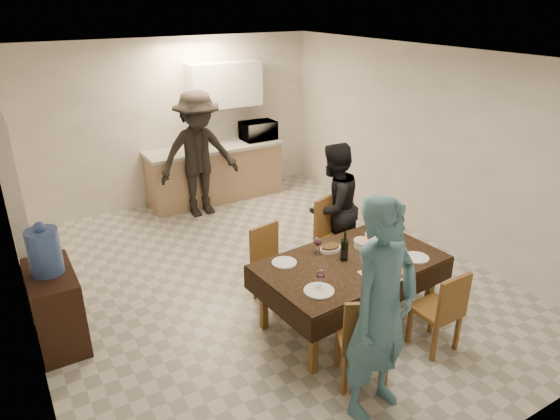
{
  "coord_description": "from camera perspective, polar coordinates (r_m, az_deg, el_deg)",
  "views": [
    {
      "loc": [
        -2.5,
        -4.58,
        3.17
      ],
      "look_at": [
        0.06,
        -0.3,
        1.01
      ],
      "focal_mm": 32.0,
      "sensor_mm": 36.0,
      "label": 1
    }
  ],
  "objects": [
    {
      "name": "floor",
      "position": [
        6.11,
        -1.96,
        -7.9
      ],
      "size": [
        5.0,
        6.0,
        0.02
      ],
      "primitive_type": "cube",
      "color": "silver",
      "rests_on": "ground"
    },
    {
      "name": "stub_partition",
      "position": [
        6.16,
        -28.09,
        0.38
      ],
      "size": [
        0.15,
        1.4,
        2.1
      ],
      "primitive_type": "cube",
      "color": "silver",
      "rests_on": "floor"
    },
    {
      "name": "plate_near_right",
      "position": [
        5.25,
        15.32,
        -5.27
      ],
      "size": [
        0.25,
        0.25,
        0.01
      ],
      "primitive_type": "cylinder",
      "color": "silver",
      "rests_on": "dining_table"
    },
    {
      "name": "chair_near_left",
      "position": [
        4.37,
        10.25,
        -13.51
      ],
      "size": [
        0.57,
        0.6,
        0.51
      ],
      "rotation": [
        0.0,
        0.0,
        -0.48
      ],
      "color": "brown",
      "rests_on": "floor"
    },
    {
      "name": "upper_cabinet",
      "position": [
        8.25,
        -6.33,
        14.04
      ],
      "size": [
        1.2,
        0.34,
        0.7
      ],
      "primitive_type": "cube",
      "color": "white",
      "rests_on": "wall_back"
    },
    {
      "name": "wine_glass_c",
      "position": [
        5.13,
        4.32,
        -4.05
      ],
      "size": [
        0.08,
        0.08,
        0.19
      ],
      "primitive_type": null,
      "color": "white",
      "rests_on": "dining_table"
    },
    {
      "name": "chair_near_right",
      "position": [
        4.95,
        18.23,
        -10.23
      ],
      "size": [
        0.4,
        0.4,
        0.46
      ],
      "rotation": [
        0.0,
        0.0,
        0.02
      ],
      "color": "brown",
      "rests_on": "floor"
    },
    {
      "name": "wine_bottle",
      "position": [
        5.0,
        7.4,
        -4.11
      ],
      "size": [
        0.08,
        0.08,
        0.31
      ],
      "primitive_type": null,
      "color": "black",
      "rests_on": "dining_table"
    },
    {
      "name": "wall_front",
      "position": [
        3.5,
        22.82,
        -10.99
      ],
      "size": [
        5.0,
        0.02,
        2.6
      ],
      "primitive_type": "cube",
      "color": "white",
      "rests_on": "floor"
    },
    {
      "name": "water_jug",
      "position": [
        5.09,
        -25.32,
        -4.34
      ],
      "size": [
        0.29,
        0.29,
        0.44
      ],
      "primitive_type": "cylinder",
      "color": "#4367BE",
      "rests_on": "console"
    },
    {
      "name": "salad_bowl",
      "position": [
        5.35,
        9.45,
        -3.78
      ],
      "size": [
        0.19,
        0.19,
        0.08
      ],
      "primitive_type": "cylinder",
      "color": "silver",
      "rests_on": "dining_table"
    },
    {
      "name": "wine_glass_b",
      "position": [
        5.52,
        11.02,
        -2.41
      ],
      "size": [
        0.08,
        0.08,
        0.17
      ],
      "primitive_type": null,
      "color": "white",
      "rests_on": "dining_table"
    },
    {
      "name": "wall_left",
      "position": [
        4.95,
        -28.39,
        -1.8
      ],
      "size": [
        0.02,
        6.0,
        2.6
      ],
      "primitive_type": "cube",
      "color": "white",
      "rests_on": "floor"
    },
    {
      "name": "plate_near_left",
      "position": [
        4.54,
        4.48,
        -9.19
      ],
      "size": [
        0.28,
        0.28,
        0.02
      ],
      "primitive_type": "cylinder",
      "color": "silver",
      "rests_on": "dining_table"
    },
    {
      "name": "kitchen_base_cabinet",
      "position": [
        8.36,
        -7.36,
        4.05
      ],
      "size": [
        2.2,
        0.6,
        0.86
      ],
      "primitive_type": "cube",
      "color": "#A17E60",
      "rests_on": "floor"
    },
    {
      "name": "kitchen_worktop",
      "position": [
        8.22,
        -7.52,
        7.04
      ],
      "size": [
        2.24,
        0.64,
        0.05
      ],
      "primitive_type": "cube",
      "color": "beige",
      "rests_on": "kitchen_base_cabinet"
    },
    {
      "name": "plate_far_left",
      "position": [
        4.97,
        0.49,
        -6.03
      ],
      "size": [
        0.25,
        0.25,
        0.01
      ],
      "primitive_type": "cylinder",
      "color": "silver",
      "rests_on": "dining_table"
    },
    {
      "name": "water_pitcher",
      "position": [
        5.2,
        11.54,
        -3.99
      ],
      "size": [
        0.13,
        0.13,
        0.2
      ],
      "primitive_type": "cylinder",
      "color": "white",
      "rests_on": "dining_table"
    },
    {
      "name": "person_far",
      "position": [
        6.08,
        6.08,
        0.32
      ],
      "size": [
        0.91,
        0.79,
        1.6
      ],
      "primitive_type": "imported",
      "rotation": [
        0.0,
        0.0,
        3.41
      ],
      "color": "black",
      "rests_on": "floor"
    },
    {
      "name": "savoury_tart",
      "position": [
        4.87,
        11.84,
        -7.01
      ],
      "size": [
        0.45,
        0.36,
        0.05
      ],
      "primitive_type": "cube",
      "rotation": [
        0.0,
        0.0,
        -0.13
      ],
      "color": "gold",
      "rests_on": "dining_table"
    },
    {
      "name": "wall_back",
      "position": [
        8.2,
        -12.48,
        9.66
      ],
      "size": [
        5.0,
        0.02,
        2.6
      ],
      "primitive_type": "cube",
      "color": "white",
      "rests_on": "floor"
    },
    {
      "name": "microwave",
      "position": [
        8.52,
        -2.49,
        9.06
      ],
      "size": [
        0.56,
        0.38,
        0.31
      ],
      "primitive_type": "imported",
      "rotation": [
        0.0,
        0.0,
        3.14
      ],
      "color": "white",
      "rests_on": "kitchen_worktop"
    },
    {
      "name": "person_near",
      "position": [
        3.98,
        11.52,
        -11.25
      ],
      "size": [
        0.76,
        0.57,
        1.88
      ],
      "primitive_type": "imported",
      "rotation": [
        0.0,
        0.0,
        0.19
      ],
      "color": "teal",
      "rests_on": "floor"
    },
    {
      "name": "mushroom_dish",
      "position": [
        5.23,
        5.78,
        -4.46
      ],
      "size": [
        0.22,
        0.22,
        0.04
      ],
      "primitive_type": "cylinder",
      "color": "silver",
      "rests_on": "dining_table"
    },
    {
      "name": "ceiling",
      "position": [
        5.25,
        -2.37,
        17.14
      ],
      "size": [
        5.0,
        6.0,
        0.02
      ],
      "primitive_type": "cube",
      "color": "white",
      "rests_on": "wall_back"
    },
    {
      "name": "wall_right",
      "position": [
        7.04,
        16.11,
        7.05
      ],
      "size": [
        0.02,
        6.0,
        2.6
      ],
      "primitive_type": "cube",
      "color": "white",
      "rests_on": "floor"
    },
    {
      "name": "chair_far_left",
      "position": [
        5.42,
        -0.19,
        -5.86
      ],
      "size": [
        0.45,
        0.45,
        0.46
      ],
      "rotation": [
        0.0,
        0.0,
        3.32
      ],
      "color": "brown",
      "rests_on": "floor"
    },
    {
      "name": "wine_glass_a",
      "position": [
        4.56,
        4.67,
        -7.8
      ],
      "size": [
        0.09,
        0.09,
        0.19
      ],
      "primitive_type": null,
      "color": "white",
      "rests_on": "dining_table"
    },
    {
      "name": "person_kitchen",
      "position": [
        7.64,
        -9.28,
        6.24
      ],
      "size": [
        1.24,
        0.71,
        1.92
      ],
      "primitive_type": "imported",
      "color": "black",
      "rests_on": "floor"
    },
    {
      "name": "plate_far_right",
      "position": [
        5.62,
        11.01,
        -2.83
      ],
      "size": [
        0.26,
        0.26,
        0.02
      ],
      "primitive_type": "cylinder",
      "color": "silver",
      "rests_on": "dining_table"
    },
    {
      "name": "chair_far_right",
      "position": [
        5.82,
        7.53,
        -2.82
      ],
      "size": [
        0.59,
        0.6,
        0.55
      ],
      "rotation": [
        0.0,
        0.0,
        3.48
      ],
      "color": "brown",
      "rests_on": "floor"
    },
    {
      "name": "console",
      "position": [
        5.37,
        -24.21,
        -10.1
      ],
      "size": [
        0.42,
        0.84,
        0.78
      ],
      "primitive_type": "cube",
      "color": "black",
      "rests_on": "floor"
    },
    {
      "name": "dining_table",
      "position": [
        5.09,
        8.08,
        -6.09
      ],
      "size": [
        1.92,
        1.21,
        0.72
      ],
      "rotation": [
        0.0,
        0.0,
        0.07
      ],
      "color": "black",
      "rests_on": "floor"
    }
  ]
}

